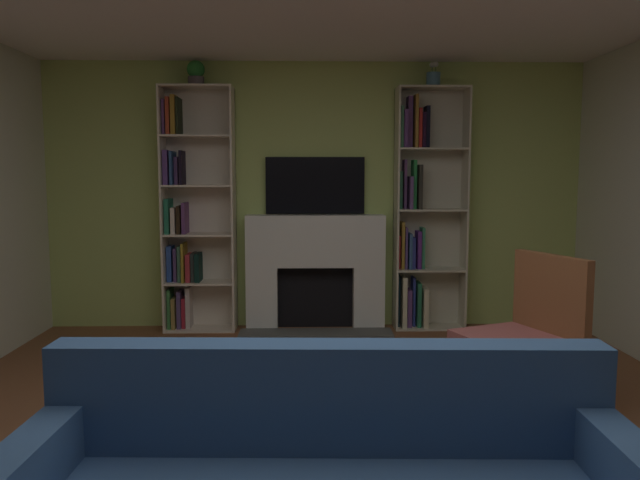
{
  "coord_description": "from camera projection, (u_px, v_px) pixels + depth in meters",
  "views": [
    {
      "loc": [
        -0.11,
        -2.85,
        1.48
      ],
      "look_at": [
        0.0,
        1.24,
        1.04
      ],
      "focal_mm": 34.62,
      "sensor_mm": 36.0,
      "label": 1
    }
  ],
  "objects": [
    {
      "name": "ground_plane",
      "position": [
        327.0,
        480.0,
        2.99
      ],
      "size": [
        7.44,
        7.44,
        0.0
      ],
      "primitive_type": "plane",
      "color": "brown"
    },
    {
      "name": "wall_back_accent",
      "position": [
        315.0,
        196.0,
        5.97
      ],
      "size": [
        5.24,
        0.06,
        2.54
      ],
      "primitive_type": "cube",
      "color": "#B2CB69",
      "rests_on": "ground_plane"
    },
    {
      "name": "fireplace",
      "position": [
        315.0,
        268.0,
        5.89
      ],
      "size": [
        1.42,
        0.54,
        1.09
      ],
      "color": "white",
      "rests_on": "ground_plane"
    },
    {
      "name": "tv",
      "position": [
        315.0,
        185.0,
        5.9
      ],
      "size": [
        0.94,
        0.06,
        0.54
      ],
      "primitive_type": "cube",
      "color": "black",
      "rests_on": "fireplace"
    },
    {
      "name": "bookshelf_left",
      "position": [
        191.0,
        218.0,
        5.82
      ],
      "size": [
        0.67,
        0.3,
        2.29
      ],
      "color": "beige",
      "rests_on": "ground_plane"
    },
    {
      "name": "bookshelf_right",
      "position": [
        421.0,
        214.0,
        5.88
      ],
      "size": [
        0.67,
        0.28,
        2.29
      ],
      "color": "beige",
      "rests_on": "ground_plane"
    },
    {
      "name": "potted_plant",
      "position": [
        196.0,
        73.0,
        5.64
      ],
      "size": [
        0.16,
        0.16,
        0.23
      ],
      "color": "#564E52",
      "rests_on": "bookshelf_left"
    },
    {
      "name": "vase_with_flowers",
      "position": [
        433.0,
        78.0,
        5.7
      ],
      "size": [
        0.13,
        0.13,
        0.23
      ],
      "color": "teal",
      "rests_on": "bookshelf_right"
    },
    {
      "name": "armchair",
      "position": [
        527.0,
        333.0,
        3.84
      ],
      "size": [
        0.78,
        0.79,
        0.98
      ],
      "color": "brown",
      "rests_on": "ground_plane"
    },
    {
      "name": "coffee_table",
      "position": [
        321.0,
        435.0,
        2.76
      ],
      "size": [
        0.84,
        0.41,
        0.37
      ],
      "color": "brown",
      "rests_on": "ground_plane"
    }
  ]
}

